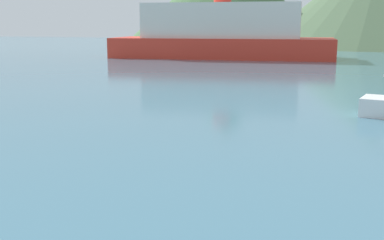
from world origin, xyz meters
name	(u,v)px	position (x,y,z in m)	size (l,w,h in m)	color
ferry_distant	(222,34)	(-8.50, 54.09, 2.60)	(24.47, 9.34, 7.48)	red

